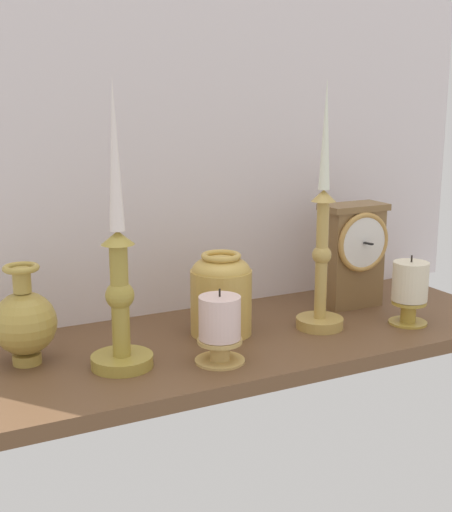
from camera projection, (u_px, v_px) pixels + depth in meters
ground_plane at (240, 341)px, 118.00cm from camera, size 100.00×36.00×2.40cm
back_wall at (193, 135)px, 126.43cm from camera, size 120.00×2.00×65.00cm
mantel_clock at (353, 253)px, 131.66cm from camera, size 12.35×8.87×19.74cm
candlestick_tall_left at (119, 284)px, 101.08cm from camera, size 9.31×9.31×42.28cm
candlestick_tall_center at (322, 253)px, 118.37cm from camera, size 8.23×8.23×42.37cm
brass_vase_bulbous at (25, 322)px, 103.71cm from camera, size 9.59×9.59×15.39cm
brass_vase_jar at (221, 292)px, 116.84cm from camera, size 10.38×10.38×14.04cm
pillar_candle_front at (220, 328)px, 104.63cm from camera, size 7.67×7.67×11.53cm
pillar_candle_near_clock at (410, 289)px, 122.14cm from camera, size 6.77×6.77×12.43cm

